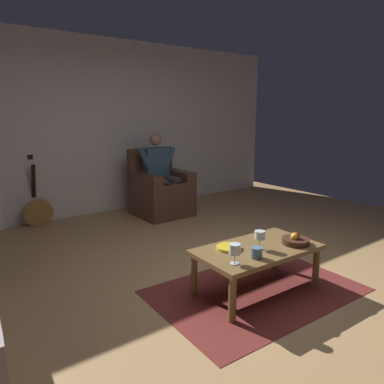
{
  "coord_description": "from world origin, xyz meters",
  "views": [
    {
      "loc": [
        2.26,
        2.19,
        1.54
      ],
      "look_at": [
        -0.13,
        -1.03,
        0.67
      ],
      "focal_mm": 33.8,
      "sensor_mm": 36.0,
      "label": 1
    }
  ],
  "objects_px": {
    "fruit_bowl": "(295,240)",
    "decorative_dish": "(229,248)",
    "guitar": "(38,210)",
    "armchair": "(160,192)",
    "wine_glass_near": "(235,250)",
    "person_seated": "(160,171)",
    "coffee_table": "(257,253)",
    "wine_glass_far": "(260,236)",
    "candle_jar": "(256,253)"
  },
  "relations": [
    {
      "from": "wine_glass_far",
      "to": "candle_jar",
      "type": "bearing_deg",
      "value": 36.17
    },
    {
      "from": "coffee_table",
      "to": "wine_glass_far",
      "type": "xyz_separation_m",
      "value": [
        0.01,
        0.04,
        0.17
      ]
    },
    {
      "from": "armchair",
      "to": "candle_jar",
      "type": "relative_size",
      "value": 10.74
    },
    {
      "from": "person_seated",
      "to": "decorative_dish",
      "type": "height_order",
      "value": "person_seated"
    },
    {
      "from": "person_seated",
      "to": "fruit_bowl",
      "type": "distance_m",
      "value": 2.8
    },
    {
      "from": "guitar",
      "to": "fruit_bowl",
      "type": "height_order",
      "value": "guitar"
    },
    {
      "from": "wine_glass_near",
      "to": "candle_jar",
      "type": "height_order",
      "value": "wine_glass_near"
    },
    {
      "from": "decorative_dish",
      "to": "candle_jar",
      "type": "height_order",
      "value": "candle_jar"
    },
    {
      "from": "guitar",
      "to": "wine_glass_near",
      "type": "xyz_separation_m",
      "value": [
        -0.64,
        3.3,
        0.29
      ]
    },
    {
      "from": "fruit_bowl",
      "to": "decorative_dish",
      "type": "height_order",
      "value": "fruit_bowl"
    },
    {
      "from": "guitar",
      "to": "fruit_bowl",
      "type": "relative_size",
      "value": 4.13
    },
    {
      "from": "person_seated",
      "to": "fruit_bowl",
      "type": "relative_size",
      "value": 5.22
    },
    {
      "from": "armchair",
      "to": "fruit_bowl",
      "type": "height_order",
      "value": "armchair"
    },
    {
      "from": "decorative_dish",
      "to": "coffee_table",
      "type": "bearing_deg",
      "value": 151.78
    },
    {
      "from": "wine_glass_near",
      "to": "decorative_dish",
      "type": "bearing_deg",
      "value": -124.29
    },
    {
      "from": "armchair",
      "to": "fruit_bowl",
      "type": "distance_m",
      "value": 2.8
    },
    {
      "from": "guitar",
      "to": "candle_jar",
      "type": "height_order",
      "value": "guitar"
    },
    {
      "from": "wine_glass_near",
      "to": "decorative_dish",
      "type": "relative_size",
      "value": 0.76
    },
    {
      "from": "guitar",
      "to": "candle_jar",
      "type": "xyz_separation_m",
      "value": [
        -0.86,
        3.32,
        0.23
      ]
    },
    {
      "from": "coffee_table",
      "to": "wine_glass_near",
      "type": "height_order",
      "value": "wine_glass_near"
    },
    {
      "from": "coffee_table",
      "to": "decorative_dish",
      "type": "bearing_deg",
      "value": -28.22
    },
    {
      "from": "armchair",
      "to": "wine_glass_far",
      "type": "relative_size",
      "value": 6.31
    },
    {
      "from": "coffee_table",
      "to": "decorative_dish",
      "type": "distance_m",
      "value": 0.26
    },
    {
      "from": "person_seated",
      "to": "decorative_dish",
      "type": "distance_m",
      "value": 2.67
    },
    {
      "from": "guitar",
      "to": "fruit_bowl",
      "type": "bearing_deg",
      "value": 112.61
    },
    {
      "from": "person_seated",
      "to": "candle_jar",
      "type": "height_order",
      "value": "person_seated"
    },
    {
      "from": "person_seated",
      "to": "guitar",
      "type": "xyz_separation_m",
      "value": [
        1.69,
        -0.53,
        -0.46
      ]
    },
    {
      "from": "candle_jar",
      "to": "guitar",
      "type": "bearing_deg",
      "value": -75.41
    },
    {
      "from": "fruit_bowl",
      "to": "decorative_dish",
      "type": "bearing_deg",
      "value": -25.06
    },
    {
      "from": "coffee_table",
      "to": "candle_jar",
      "type": "distance_m",
      "value": 0.26
    },
    {
      "from": "person_seated",
      "to": "candle_jar",
      "type": "xyz_separation_m",
      "value": [
        0.83,
        2.79,
        -0.23
      ]
    },
    {
      "from": "wine_glass_far",
      "to": "coffee_table",
      "type": "bearing_deg",
      "value": -112.32
    },
    {
      "from": "armchair",
      "to": "candle_jar",
      "type": "distance_m",
      "value": 2.92
    },
    {
      "from": "coffee_table",
      "to": "decorative_dish",
      "type": "xyz_separation_m",
      "value": [
        0.23,
        -0.12,
        0.07
      ]
    },
    {
      "from": "person_seated",
      "to": "decorative_dish",
      "type": "relative_size",
      "value": 5.88
    },
    {
      "from": "coffee_table",
      "to": "candle_jar",
      "type": "height_order",
      "value": "candle_jar"
    },
    {
      "from": "guitar",
      "to": "decorative_dish",
      "type": "xyz_separation_m",
      "value": [
        -0.82,
        3.04,
        0.2
      ]
    },
    {
      "from": "wine_glass_near",
      "to": "candle_jar",
      "type": "bearing_deg",
      "value": 175.59
    },
    {
      "from": "coffee_table",
      "to": "wine_glass_near",
      "type": "bearing_deg",
      "value": 18.95
    },
    {
      "from": "person_seated",
      "to": "wine_glass_near",
      "type": "xyz_separation_m",
      "value": [
        1.05,
        2.77,
        -0.16
      ]
    },
    {
      "from": "wine_glass_near",
      "to": "wine_glass_far",
      "type": "xyz_separation_m",
      "value": [
        -0.39,
        -0.1,
        0.0
      ]
    },
    {
      "from": "fruit_bowl",
      "to": "coffee_table",
      "type": "bearing_deg",
      "value": -22.83
    },
    {
      "from": "decorative_dish",
      "to": "candle_jar",
      "type": "relative_size",
      "value": 2.26
    },
    {
      "from": "fruit_bowl",
      "to": "candle_jar",
      "type": "distance_m",
      "value": 0.51
    },
    {
      "from": "wine_glass_near",
      "to": "candle_jar",
      "type": "distance_m",
      "value": 0.23
    },
    {
      "from": "coffee_table",
      "to": "guitar",
      "type": "xyz_separation_m",
      "value": [
        1.04,
        -3.16,
        -0.13
      ]
    },
    {
      "from": "armchair",
      "to": "wine_glass_far",
      "type": "distance_m",
      "value": 2.77
    },
    {
      "from": "decorative_dish",
      "to": "wine_glass_near",
      "type": "bearing_deg",
      "value": 55.71
    },
    {
      "from": "armchair",
      "to": "wine_glass_near",
      "type": "distance_m",
      "value": 2.98
    },
    {
      "from": "person_seated",
      "to": "coffee_table",
      "type": "bearing_deg",
      "value": 75.18
    }
  ]
}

